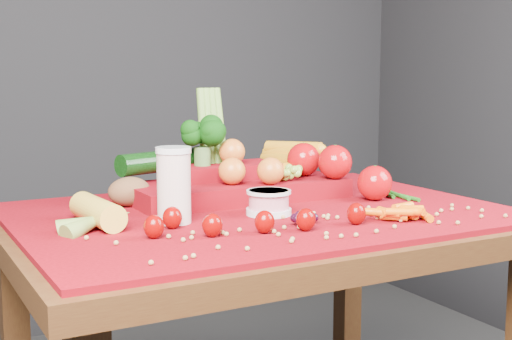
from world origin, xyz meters
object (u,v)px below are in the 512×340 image
table (260,257)px  produce_mound (249,174)px  milk_glass (174,182)px  yogurt_bowl (269,202)px

table → produce_mound: (0.05, 0.15, 0.17)m
table → produce_mound: bearing=71.0°
table → milk_glass: 0.29m
table → produce_mound: produce_mound is taller
produce_mound → milk_glass: bearing=-145.5°
yogurt_bowl → milk_glass: bearing=175.3°
milk_glass → produce_mound: bearing=34.5°
table → produce_mound: 0.23m
yogurt_bowl → produce_mound: size_ratio=0.16×
yogurt_bowl → produce_mound: 0.21m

